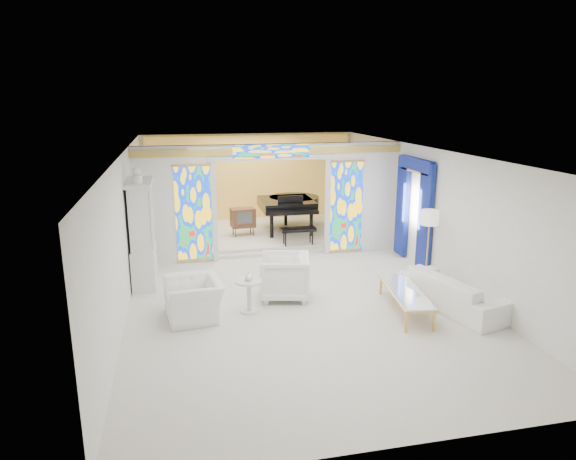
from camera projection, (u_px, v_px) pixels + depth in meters
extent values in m
plane|color=beige|center=(288.00, 281.00, 11.92)|extent=(12.00, 12.00, 0.00)
cube|color=white|center=(288.00, 152.00, 11.17)|extent=(7.00, 12.00, 0.02)
cube|color=silver|center=(250.00, 179.00, 17.22)|extent=(7.00, 0.02, 3.00)
cube|color=silver|center=(400.00, 335.00, 5.87)|extent=(7.00, 0.02, 3.00)
cube|color=silver|center=(126.00, 227.00, 10.82)|extent=(0.02, 12.00, 3.00)
cube|color=silver|center=(430.00, 211.00, 12.27)|extent=(0.02, 12.00, 3.00)
cube|color=silver|center=(174.00, 206.00, 12.92)|extent=(2.00, 0.18, 3.00)
cube|color=silver|center=(362.00, 198.00, 13.95)|extent=(2.00, 0.18, 3.00)
cube|color=silver|center=(271.00, 152.00, 13.11)|extent=(3.00, 0.18, 0.40)
cube|color=silver|center=(215.00, 212.00, 13.08)|extent=(0.12, 0.06, 2.60)
cube|color=silver|center=(327.00, 207.00, 13.70)|extent=(0.12, 0.06, 2.60)
cube|color=silver|center=(272.00, 158.00, 13.05)|extent=(3.24, 0.06, 0.12)
cube|color=#DAB252|center=(272.00, 151.00, 13.01)|extent=(7.00, 0.05, 0.18)
cube|color=gold|center=(193.00, 214.00, 12.96)|extent=(0.90, 0.04, 2.40)
cube|color=gold|center=(346.00, 206.00, 13.80)|extent=(0.90, 0.04, 2.40)
cube|color=gold|center=(272.00, 151.00, 13.00)|extent=(2.00, 0.04, 0.34)
cube|color=beige|center=(259.00, 233.00, 15.77)|extent=(6.80, 3.80, 0.18)
cube|color=#F3CC54|center=(250.00, 179.00, 17.10)|extent=(6.70, 0.10, 2.90)
cylinder|color=gold|center=(265.00, 153.00, 15.10)|extent=(0.48, 0.48, 0.30)
cube|color=navy|center=(425.00, 217.00, 12.33)|extent=(0.12, 0.55, 2.60)
cube|color=navy|center=(402.00, 206.00, 13.56)|extent=(0.12, 0.55, 2.60)
cube|color=navy|center=(416.00, 164.00, 12.65)|extent=(0.14, 1.70, 0.30)
cube|color=gold|center=(416.00, 171.00, 12.69)|extent=(0.12, 1.50, 0.06)
cube|color=silver|center=(145.00, 264.00, 11.70)|extent=(0.50, 1.40, 0.90)
cube|color=silver|center=(141.00, 215.00, 11.42)|extent=(0.44, 1.30, 1.40)
cube|color=white|center=(152.00, 215.00, 11.46)|extent=(0.01, 1.20, 1.30)
cube|color=silver|center=(139.00, 182.00, 11.23)|extent=(0.56, 1.46, 0.08)
cylinder|color=white|center=(137.00, 179.00, 10.87)|extent=(0.22, 0.22, 0.16)
sphere|color=white|center=(137.00, 172.00, 10.83)|extent=(0.20, 0.20, 0.20)
imported|color=white|center=(194.00, 299.00, 9.87)|extent=(1.15, 1.28, 0.76)
imported|color=white|center=(284.00, 277.00, 10.84)|extent=(1.23, 1.21, 0.94)
imported|color=white|center=(454.00, 291.00, 10.34)|extent=(1.48, 2.56, 0.70)
cylinder|color=silver|center=(249.00, 281.00, 10.07)|extent=(0.68, 0.68, 0.04)
cylinder|color=silver|center=(249.00, 296.00, 10.15)|extent=(0.11, 0.11, 0.62)
cylinder|color=silver|center=(249.00, 311.00, 10.23)|extent=(0.45, 0.45, 0.03)
imported|color=white|center=(249.00, 276.00, 10.04)|extent=(0.19, 0.19, 0.18)
cube|color=white|center=(406.00, 291.00, 10.13)|extent=(0.86, 2.03, 0.04)
cube|color=gold|center=(406.00, 292.00, 10.14)|extent=(0.90, 2.07, 0.03)
cube|color=gold|center=(407.00, 322.00, 9.27)|extent=(0.05, 0.05, 0.40)
cube|color=gold|center=(434.00, 321.00, 9.30)|extent=(0.05, 0.05, 0.40)
cube|color=gold|center=(381.00, 286.00, 11.08)|extent=(0.05, 0.05, 0.40)
cube|color=gold|center=(404.00, 285.00, 11.11)|extent=(0.05, 0.05, 0.40)
cylinder|color=gold|center=(425.00, 280.00, 11.93)|extent=(0.31, 0.31, 0.03)
cylinder|color=gold|center=(427.00, 249.00, 11.75)|extent=(0.03, 0.03, 1.54)
cylinder|color=silver|center=(430.00, 217.00, 11.56)|extent=(0.44, 0.44, 0.33)
cube|color=black|center=(286.00, 204.00, 15.60)|extent=(1.58, 1.69, 0.30)
cylinder|color=black|center=(294.00, 201.00, 16.02)|extent=(1.57, 1.57, 0.30)
cube|color=black|center=(293.00, 212.00, 14.69)|extent=(1.46, 0.34, 0.11)
cube|color=white|center=(294.00, 212.00, 14.60)|extent=(1.35, 0.12, 0.03)
cube|color=black|center=(290.00, 200.00, 14.98)|extent=(0.75, 0.04, 0.27)
cube|color=black|center=(298.00, 229.00, 14.16)|extent=(0.97, 0.39, 0.09)
cylinder|color=black|center=(272.00, 226.00, 14.89)|extent=(0.11, 0.11, 0.67)
cylinder|color=black|center=(311.00, 224.00, 15.12)|extent=(0.11, 0.11, 0.67)
cylinder|color=black|center=(286.00, 215.00, 16.35)|extent=(0.11, 0.11, 0.67)
cube|color=#52311D|center=(243.00, 218.00, 15.15)|extent=(0.73, 0.53, 0.56)
cube|color=#3A3F3D|center=(245.00, 218.00, 14.92)|extent=(0.45, 0.06, 0.36)
cone|color=#52311D|center=(235.00, 233.00, 15.02)|extent=(0.04, 0.04, 0.25)
cone|color=#52311D|center=(253.00, 231.00, 15.17)|extent=(0.04, 0.04, 0.25)
cone|color=#52311D|center=(233.00, 230.00, 15.32)|extent=(0.04, 0.04, 0.25)
cone|color=#52311D|center=(251.00, 229.00, 15.48)|extent=(0.04, 0.04, 0.25)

